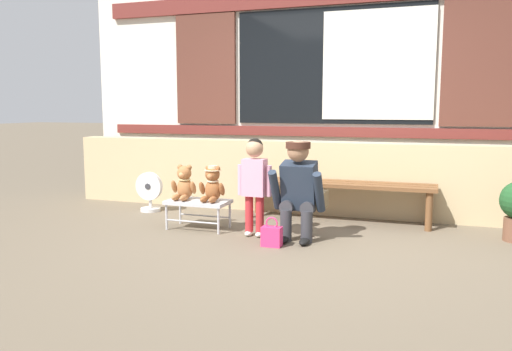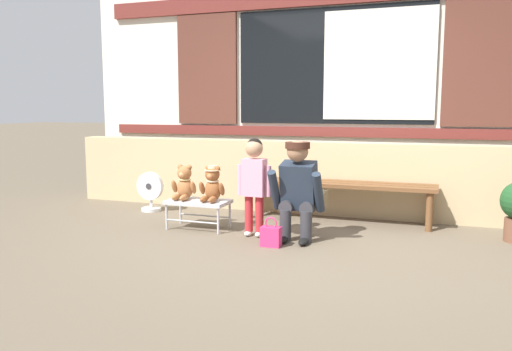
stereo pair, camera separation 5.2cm
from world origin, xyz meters
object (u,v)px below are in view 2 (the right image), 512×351
object	(u,v)px
small_display_bench	(198,203)
handbag_on_ground	(271,236)
teddy_bear_plain	(184,184)
child_standing	(254,176)
teddy_bear_with_hat	(212,184)
floor_fan	(150,192)
adult_crouching	(299,190)
wooden_bench_long	(337,188)

from	to	relation	value
small_display_bench	handbag_on_ground	xyz separation A→B (m)	(0.92, -0.40, -0.17)
teddy_bear_plain	child_standing	bearing A→B (deg)	-6.60
teddy_bear_with_hat	child_standing	size ratio (longest dim) A/B	0.38
floor_fan	handbag_on_ground	bearing A→B (deg)	-28.48
small_display_bench	handbag_on_ground	distance (m)	1.02
child_standing	adult_crouching	bearing A→B (deg)	0.41
child_standing	floor_fan	size ratio (longest dim) A/B	2.00
adult_crouching	wooden_bench_long	bearing A→B (deg)	78.36
wooden_bench_long	teddy_bear_with_hat	size ratio (longest dim) A/B	5.78
child_standing	handbag_on_ground	bearing A→B (deg)	-48.28
wooden_bench_long	handbag_on_ground	distance (m)	1.30
wooden_bench_long	small_display_bench	size ratio (longest dim) A/B	3.28
teddy_bear_with_hat	child_standing	bearing A→B (deg)	-10.91
teddy_bear_with_hat	handbag_on_ground	distance (m)	0.94
small_display_bench	floor_fan	bearing A→B (deg)	146.93
teddy_bear_with_hat	handbag_on_ground	bearing A→B (deg)	-27.68
handbag_on_ground	small_display_bench	bearing A→B (deg)	156.67
small_display_bench	floor_fan	size ratio (longest dim) A/B	1.33
floor_fan	teddy_bear_with_hat	bearing A→B (deg)	-29.03
child_standing	handbag_on_ground	distance (m)	0.64
wooden_bench_long	child_standing	world-z (taller)	child_standing
wooden_bench_long	floor_fan	size ratio (longest dim) A/B	4.37
wooden_bench_long	small_display_bench	distance (m)	1.53
teddy_bear_with_hat	adult_crouching	world-z (taller)	adult_crouching
teddy_bear_with_hat	floor_fan	size ratio (longest dim) A/B	0.76
teddy_bear_with_hat	adult_crouching	bearing A→B (deg)	-5.54
handbag_on_ground	teddy_bear_with_hat	bearing A→B (deg)	152.32
teddy_bear_with_hat	adult_crouching	xyz separation A→B (m)	(0.94, -0.09, 0.01)
teddy_bear_plain	handbag_on_ground	world-z (taller)	teddy_bear_plain
floor_fan	wooden_bench_long	bearing A→B (deg)	5.18
adult_crouching	floor_fan	xyz separation A→B (m)	(-2.05, 0.70, -0.24)
teddy_bear_plain	child_standing	xyz separation A→B (m)	(0.81, -0.09, 0.13)
wooden_bench_long	adult_crouching	size ratio (longest dim) A/B	2.21
adult_crouching	handbag_on_ground	bearing A→B (deg)	-120.02
adult_crouching	handbag_on_ground	world-z (taller)	adult_crouching
teddy_bear_plain	floor_fan	xyz separation A→B (m)	(-0.79, 0.61, -0.23)
handbag_on_ground	floor_fan	bearing A→B (deg)	151.52
wooden_bench_long	teddy_bear_plain	size ratio (longest dim) A/B	5.78
teddy_bear_with_hat	adult_crouching	size ratio (longest dim) A/B	0.38
teddy_bear_plain	handbag_on_ground	size ratio (longest dim) A/B	1.34
teddy_bear_plain	floor_fan	world-z (taller)	teddy_bear_plain
adult_crouching	small_display_bench	bearing A→B (deg)	175.37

